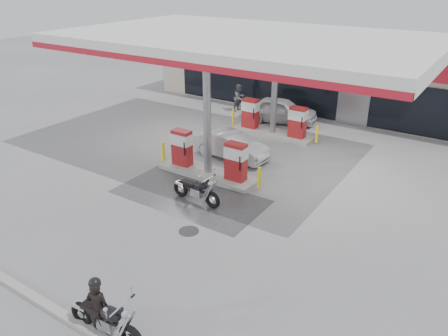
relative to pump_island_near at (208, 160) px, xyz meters
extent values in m
plane|color=gray|center=(0.00, -2.00, -0.71)|extent=(90.00, 90.00, 0.00)
cube|color=#4C4C4F|center=(0.50, -2.00, -0.71)|extent=(6.00, 3.00, 0.00)
cylinder|color=#38383A|center=(2.00, -4.00, -0.71)|extent=(0.70, 0.70, 0.01)
cube|color=gray|center=(0.00, -9.00, -0.64)|extent=(28.00, 0.25, 0.15)
cube|color=#BBB39D|center=(0.00, 14.00, 1.29)|extent=(22.00, 8.00, 4.00)
cube|color=black|center=(0.00, 9.97, 0.69)|extent=(18.00, 0.10, 2.60)
cube|color=#B21525|center=(0.00, 9.90, 2.79)|extent=(22.00, 0.25, 1.00)
cube|color=navy|center=(7.00, 9.85, 2.79)|extent=(3.50, 0.12, 0.80)
cube|color=gray|center=(3.00, 9.93, 0.39)|extent=(1.80, 0.14, 2.20)
cube|color=silver|center=(0.00, 3.00, 4.59)|extent=(16.00, 10.00, 0.60)
cube|color=#B21525|center=(0.00, -1.95, 4.41)|extent=(16.00, 0.12, 0.24)
cube|color=#B21525|center=(0.00, 7.95, 4.41)|extent=(16.00, 0.12, 0.24)
cylinder|color=gray|center=(0.00, 0.00, 1.88)|extent=(0.32, 0.32, 5.00)
cylinder|color=gray|center=(0.00, 6.00, 1.88)|extent=(0.32, 0.32, 5.00)
cube|color=#9E9E99|center=(0.00, 0.00, -0.62)|extent=(4.50, 1.30, 0.18)
cube|color=maroon|center=(-1.40, 0.00, 0.27)|extent=(0.85, 0.48, 1.60)
cube|color=maroon|center=(1.40, 0.00, 0.27)|extent=(0.85, 0.48, 1.60)
cube|color=silver|center=(-1.40, 0.00, 0.67)|extent=(0.88, 0.52, 0.50)
cube|color=silver|center=(1.40, 0.00, 0.67)|extent=(0.88, 0.52, 0.50)
cylinder|color=yellow|center=(-2.50, 0.00, -0.17)|extent=(0.14, 0.14, 0.90)
cylinder|color=yellow|center=(2.50, 0.00, -0.17)|extent=(0.14, 0.14, 0.90)
cube|color=#9E9E99|center=(0.00, 6.00, -0.62)|extent=(4.50, 1.30, 0.18)
cube|color=maroon|center=(-1.40, 6.00, 0.27)|extent=(0.85, 0.48, 1.60)
cube|color=maroon|center=(1.40, 6.00, 0.27)|extent=(0.85, 0.48, 1.60)
cube|color=silver|center=(-1.40, 6.00, 0.67)|extent=(0.88, 0.52, 0.50)
cube|color=silver|center=(1.40, 6.00, 0.67)|extent=(0.88, 0.52, 0.50)
cylinder|color=yellow|center=(-2.50, 6.00, -0.17)|extent=(0.14, 0.14, 0.90)
cylinder|color=yellow|center=(2.50, 6.00, -0.17)|extent=(0.14, 0.14, 0.90)
torus|color=black|center=(2.39, -8.85, -0.37)|extent=(0.69, 0.21, 0.68)
cube|color=gray|center=(3.22, -8.80, -0.28)|extent=(0.47, 0.30, 0.34)
cube|color=black|center=(3.05, -8.81, -0.16)|extent=(1.03, 0.18, 0.09)
ellipsoid|color=black|center=(3.39, -8.78, 0.08)|extent=(0.66, 0.41, 0.32)
cube|color=black|center=(2.82, -8.82, 0.02)|extent=(0.64, 0.31, 0.11)
cylinder|color=silver|center=(3.73, -8.76, 0.43)|extent=(0.10, 0.86, 0.04)
sphere|color=silver|center=(3.86, -8.75, 0.29)|extent=(0.20, 0.20, 0.20)
cylinder|color=silver|center=(2.64, -8.68, -0.39)|extent=(1.03, 0.16, 0.09)
imported|color=black|center=(3.01, -8.81, 0.08)|extent=(0.67, 0.56, 1.58)
torus|color=black|center=(1.77, -2.24, -0.37)|extent=(0.68, 0.19, 0.67)
torus|color=black|center=(0.22, -2.17, -0.37)|extent=(0.68, 0.19, 0.67)
cube|color=gray|center=(1.04, -2.21, -0.28)|extent=(0.46, 0.29, 0.34)
cube|color=black|center=(0.87, -2.20, -0.17)|extent=(1.02, 0.16, 0.09)
ellipsoid|color=black|center=(1.21, -2.22, 0.08)|extent=(0.65, 0.39, 0.31)
cube|color=black|center=(0.65, -2.19, 0.01)|extent=(0.63, 0.30, 0.11)
cylinder|color=silver|center=(1.55, -2.23, 0.41)|extent=(0.08, 0.85, 0.04)
sphere|color=silver|center=(1.68, -2.24, 0.28)|extent=(0.20, 0.20, 0.20)
cylinder|color=silver|center=(0.49, -2.02, -0.40)|extent=(1.01, 0.14, 0.09)
imported|color=silver|center=(-0.65, 8.20, 0.01)|extent=(4.46, 2.52, 1.43)
imported|color=#515055|center=(-3.82, 8.80, 0.13)|extent=(0.76, 0.91, 1.67)
imported|color=#AAAEB3|center=(-0.23, 2.20, -0.09)|extent=(3.83, 1.56, 1.23)
imported|color=navy|center=(-10.00, 11.15, -0.18)|extent=(3.87, 2.33, 1.05)
camera|label=1|loc=(9.94, -13.91, 7.46)|focal=35.00mm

